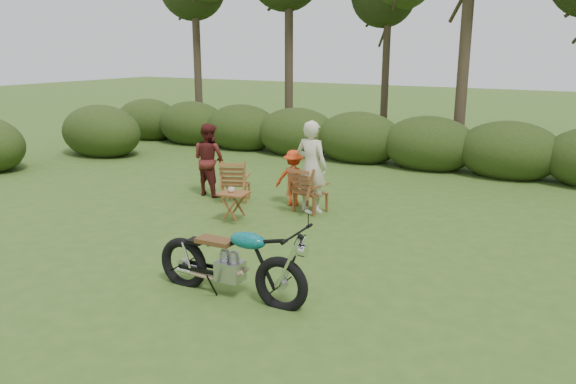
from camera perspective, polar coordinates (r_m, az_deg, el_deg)
The scene contains 10 objects.
ground at distance 7.58m, azimuth -6.23°, elevation -10.00°, with size 80.00×80.00×0.00m, color #33541C.
tree_line at distance 15.69m, azimuth 17.50°, elevation 16.38°, with size 22.52×11.62×8.14m.
motorcycle at distance 7.47m, azimuth -5.84°, elevation -10.37°, with size 2.09×0.80×1.20m, color #0C9D9D, non-canonical shape.
lawn_chair_right at distance 11.02m, azimuth 2.27°, elevation -2.00°, with size 0.62×0.62×0.90m, color #593816, non-canonical shape.
lawn_chair_left at distance 11.82m, azimuth -5.28°, elevation -0.90°, with size 0.60×0.60×0.88m, color brown, non-canonical shape.
side_table at distance 10.36m, azimuth -5.51°, elevation -1.54°, with size 0.53×0.45×0.55m, color #5D3217, non-canonical shape.
cup at distance 10.31m, azimuth -5.77°, elevation 0.22°, with size 0.12×0.12×0.09m, color beige.
adult_a at distance 11.02m, azimuth 2.35°, elevation -1.99°, with size 0.65×0.43×1.79m, color beige.
adult_b at distance 12.38m, azimuth -7.91°, elevation -0.26°, with size 0.76×0.59×1.57m, color #541A18.
child at distance 11.46m, azimuth 0.57°, elevation -1.33°, with size 0.73×0.42×1.14m, color red.
Camera 1 is at (4.15, -5.51, 3.14)m, focal length 35.00 mm.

